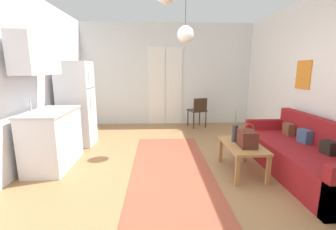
# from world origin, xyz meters

# --- Properties ---
(ground_plane) EXTENTS (5.24, 7.38, 0.10)m
(ground_plane) POSITION_xyz_m (0.00, 0.00, -0.05)
(ground_plane) COLOR #996D44
(wall_back) EXTENTS (4.84, 0.13, 2.77)m
(wall_back) POSITION_xyz_m (-0.00, 3.44, 1.37)
(wall_back) COLOR silver
(wall_back) RESTS_ON ground_plane
(area_rug) EXTENTS (1.21, 3.18, 0.01)m
(area_rug) POSITION_xyz_m (-0.08, 0.28, 0.01)
(area_rug) COLOR #9E4733
(area_rug) RESTS_ON ground_plane
(couch) EXTENTS (0.83, 2.19, 0.82)m
(couch) POSITION_xyz_m (1.88, 0.04, 0.27)
(couch) COLOR maroon
(couch) RESTS_ON ground_plane
(coffee_table) EXTENTS (0.50, 0.89, 0.44)m
(coffee_table) POSITION_xyz_m (0.98, 0.17, 0.38)
(coffee_table) COLOR #A87542
(coffee_table) RESTS_ON ground_plane
(bamboo_vase) EXTENTS (0.09, 0.09, 0.48)m
(bamboo_vase) POSITION_xyz_m (0.89, 0.29, 0.57)
(bamboo_vase) COLOR #2D2D33
(bamboo_vase) RESTS_ON coffee_table
(handbag) EXTENTS (0.23, 0.29, 0.34)m
(handbag) POSITION_xyz_m (0.99, 0.04, 0.57)
(handbag) COLOR #512319
(handbag) RESTS_ON coffee_table
(refrigerator) EXTENTS (0.64, 0.60, 1.69)m
(refrigerator) POSITION_xyz_m (-1.92, 1.63, 0.85)
(refrigerator) COLOR white
(refrigerator) RESTS_ON ground_plane
(kitchen_counter) EXTENTS (0.59, 1.09, 2.04)m
(kitchen_counter) POSITION_xyz_m (-1.98, 0.55, 0.78)
(kitchen_counter) COLOR silver
(kitchen_counter) RESTS_ON ground_plane
(accent_chair) EXTENTS (0.52, 0.51, 0.80)m
(accent_chair) POSITION_xyz_m (0.79, 2.88, 0.48)
(accent_chair) COLOR #382619
(accent_chair) RESTS_ON ground_plane
(pendant_lamp_far) EXTENTS (0.30, 0.30, 0.76)m
(pendant_lamp_far) POSITION_xyz_m (0.23, 1.26, 2.15)
(pendant_lamp_far) COLOR black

